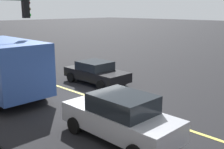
{
  "coord_description": "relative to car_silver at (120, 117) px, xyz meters",
  "views": [
    {
      "loc": [
        -9.8,
        8.61,
        4.32
      ],
      "look_at": [
        -1.79,
        0.61,
        1.64
      ],
      "focal_mm": 44.21,
      "sensor_mm": 36.0,
      "label": 1
    }
  ],
  "objects": [
    {
      "name": "car_black",
      "position": [
        5.96,
        -4.22,
        -0.12
      ],
      "size": [
        4.11,
        1.93,
        1.33
      ],
      "color": "black",
      "rests_on": "ground"
    },
    {
      "name": "lane_stripe_center",
      "position": [
        3.86,
        -2.27,
        -0.8
      ],
      "size": [
        80.0,
        0.16,
        0.01
      ],
      "primitive_type": "cube",
      "color": "#D8CC4C",
      "rests_on": "ground"
    },
    {
      "name": "car_silver",
      "position": [
        0.0,
        0.0,
        0.0
      ],
      "size": [
        4.28,
        1.89,
        1.6
      ],
      "color": "#A8AAB2",
      "rests_on": "ground"
    },
    {
      "name": "ground",
      "position": [
        3.86,
        -2.27,
        -0.81
      ],
      "size": [
        200.0,
        200.0,
        0.0
      ],
      "primitive_type": "plane",
      "color": "black"
    }
  ]
}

